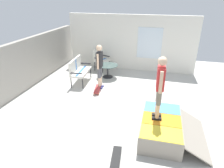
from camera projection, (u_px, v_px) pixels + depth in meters
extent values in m
cube|color=beige|center=(123.00, 110.00, 6.55)|extent=(12.00, 12.00, 0.10)
cube|color=#9E998E|center=(13.00, 70.00, 7.09)|extent=(9.00, 0.20, 1.87)
cube|color=white|center=(130.00, 43.00, 9.46)|extent=(0.20, 6.00, 2.57)
cube|color=silver|center=(150.00, 43.00, 9.13)|extent=(0.03, 1.10, 1.40)
cube|color=gray|center=(161.00, 127.00, 5.22)|extent=(1.77, 1.04, 0.48)
cube|color=yellow|center=(161.00, 133.00, 4.60)|extent=(0.58, 0.97, 0.01)
cube|color=orange|center=(162.00, 119.00, 5.12)|extent=(0.58, 0.97, 0.01)
cube|color=#4C99D8|center=(162.00, 108.00, 5.63)|extent=(0.58, 0.97, 0.01)
cylinder|color=#B2B2B7|center=(143.00, 118.00, 5.23)|extent=(1.68, 0.08, 0.05)
cube|color=gray|center=(193.00, 133.00, 5.05)|extent=(1.72, 0.72, 0.40)
cylinder|color=black|center=(83.00, 84.00, 7.78)|extent=(0.04, 0.04, 0.44)
cylinder|color=black|center=(91.00, 73.00, 8.83)|extent=(0.04, 0.04, 0.44)
cylinder|color=black|center=(71.00, 83.00, 7.86)|extent=(0.04, 0.04, 0.44)
cylinder|color=black|center=(81.00, 72.00, 8.91)|extent=(0.04, 0.04, 0.44)
cube|color=silver|center=(81.00, 72.00, 8.24)|extent=(1.29, 0.66, 0.08)
cube|color=#3872C6|center=(81.00, 71.00, 8.22)|extent=(1.21, 0.21, 0.00)
cube|color=silver|center=(75.00, 65.00, 8.15)|extent=(1.25, 0.19, 0.50)
cube|color=#3872C6|center=(75.00, 65.00, 8.15)|extent=(0.11, 0.09, 0.46)
cube|color=black|center=(76.00, 73.00, 7.63)|extent=(0.08, 0.47, 0.04)
cube|color=black|center=(85.00, 63.00, 8.71)|extent=(0.08, 0.47, 0.04)
cylinder|color=black|center=(103.00, 68.00, 9.40)|extent=(0.04, 0.04, 0.44)
cylinder|color=black|center=(109.00, 65.00, 9.81)|extent=(0.04, 0.04, 0.44)
cylinder|color=black|center=(95.00, 66.00, 9.65)|extent=(0.04, 0.04, 0.44)
cylinder|color=black|center=(102.00, 63.00, 10.05)|extent=(0.04, 0.04, 0.44)
cube|color=silver|center=(102.00, 60.00, 9.62)|extent=(0.77, 0.73, 0.08)
cube|color=#3872C6|center=(102.00, 60.00, 9.60)|extent=(0.58, 0.29, 0.00)
cube|color=silver|center=(98.00, 54.00, 9.62)|extent=(0.61, 0.29, 0.50)
cube|color=#3872C6|center=(98.00, 54.00, 9.62)|extent=(0.12, 0.11, 0.46)
cube|color=black|center=(98.00, 59.00, 9.34)|extent=(0.20, 0.46, 0.04)
cube|color=black|center=(106.00, 56.00, 9.77)|extent=(0.20, 0.46, 0.04)
cylinder|color=black|center=(108.00, 71.00, 8.86)|extent=(0.06, 0.06, 0.55)
cylinder|color=black|center=(108.00, 77.00, 8.97)|extent=(0.44, 0.44, 0.03)
cylinder|color=#425651|center=(108.00, 65.00, 8.74)|extent=(0.90, 0.90, 0.02)
cube|color=navy|center=(99.00, 88.00, 7.89)|extent=(0.11, 0.24, 0.05)
cylinder|color=beige|center=(99.00, 83.00, 7.80)|extent=(0.10, 0.10, 0.40)
cylinder|color=#4C4C51|center=(99.00, 73.00, 7.63)|extent=(0.13, 0.13, 0.40)
cube|color=navy|center=(101.00, 86.00, 8.04)|extent=(0.11, 0.24, 0.05)
cylinder|color=beige|center=(101.00, 81.00, 7.95)|extent=(0.10, 0.10, 0.40)
cylinder|color=#4C4C51|center=(100.00, 71.00, 7.78)|extent=(0.13, 0.13, 0.40)
cube|color=#262628|center=(99.00, 60.00, 7.50)|extent=(0.32, 0.18, 0.60)
sphere|color=beige|center=(99.00, 48.00, 7.32)|extent=(0.23, 0.23, 0.23)
cylinder|color=beige|center=(98.00, 62.00, 7.33)|extent=(0.08, 0.08, 0.57)
cylinder|color=beige|center=(101.00, 59.00, 7.68)|extent=(0.08, 0.08, 0.57)
cube|color=black|center=(157.00, 118.00, 5.09)|extent=(0.13, 0.25, 0.05)
cylinder|color=beige|center=(157.00, 111.00, 5.01)|extent=(0.10, 0.10, 0.38)
cylinder|color=slate|center=(159.00, 98.00, 4.85)|extent=(0.13, 0.13, 0.38)
cube|color=black|center=(156.00, 115.00, 5.25)|extent=(0.13, 0.25, 0.05)
cylinder|color=beige|center=(157.00, 108.00, 5.16)|extent=(0.10, 0.10, 0.38)
cylinder|color=slate|center=(159.00, 95.00, 5.00)|extent=(0.13, 0.13, 0.38)
cube|color=red|center=(161.00, 78.00, 4.73)|extent=(0.33, 0.21, 0.56)
sphere|color=beige|center=(163.00, 61.00, 4.56)|extent=(0.22, 0.22, 0.22)
cylinder|color=beige|center=(161.00, 83.00, 4.56)|extent=(0.08, 0.08, 0.54)
cylinder|color=beige|center=(160.00, 76.00, 4.92)|extent=(0.08, 0.08, 0.54)
cube|color=#B23838|center=(97.00, 89.00, 7.66)|extent=(0.82, 0.35, 0.02)
cylinder|color=gold|center=(100.00, 87.00, 7.93)|extent=(0.06, 0.04, 0.06)
cylinder|color=gold|center=(96.00, 87.00, 7.94)|extent=(0.06, 0.04, 0.06)
cylinder|color=gold|center=(99.00, 94.00, 7.42)|extent=(0.06, 0.04, 0.06)
cylinder|color=gold|center=(94.00, 94.00, 7.43)|extent=(0.06, 0.04, 0.06)
cube|color=black|center=(116.00, 159.00, 4.41)|extent=(0.82, 0.30, 0.02)
cylinder|color=#333333|center=(121.00, 152.00, 4.68)|extent=(0.06, 0.04, 0.06)
cylinder|color=#333333|center=(114.00, 152.00, 4.70)|extent=(0.06, 0.04, 0.06)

